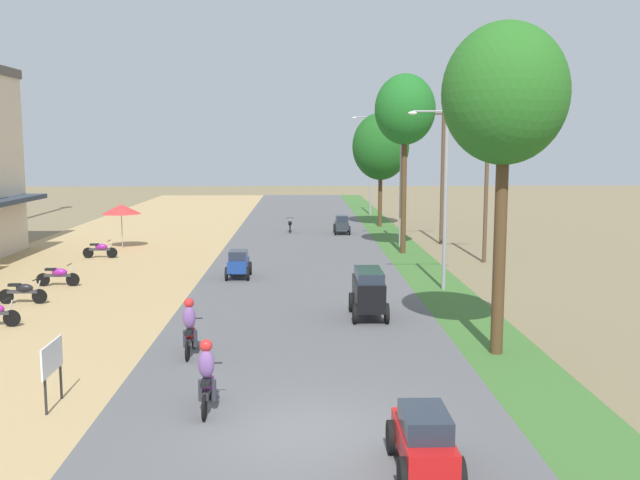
% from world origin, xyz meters
% --- Properties ---
extents(ground_plane, '(180.00, 180.00, 0.00)m').
position_xyz_m(ground_plane, '(0.00, 0.00, 0.00)').
color(ground_plane, '#7A6B4C').
extents(road_strip, '(9.00, 140.00, 0.08)m').
position_xyz_m(road_strip, '(0.00, 0.00, 0.04)').
color(road_strip, '#565659').
rests_on(road_strip, ground).
extents(median_strip, '(2.40, 140.00, 0.06)m').
position_xyz_m(median_strip, '(5.70, 0.00, 0.03)').
color(median_strip, '#3D6B2D').
rests_on(median_strip, ground).
extents(parked_motorbike_second, '(1.80, 0.54, 0.94)m').
position_xyz_m(parked_motorbike_second, '(-10.43, 12.27, 0.55)').
color(parked_motorbike_second, black).
rests_on(parked_motorbike_second, dirt_shoulder).
extents(parked_motorbike_third, '(1.80, 0.54, 0.94)m').
position_xyz_m(parked_motorbike_third, '(-10.26, 15.60, 0.55)').
color(parked_motorbike_third, black).
rests_on(parked_motorbike_third, dirt_shoulder).
extents(parked_motorbike_fourth, '(1.80, 0.54, 0.94)m').
position_xyz_m(parked_motorbike_fourth, '(-10.60, 23.10, 0.55)').
color(parked_motorbike_fourth, black).
rests_on(parked_motorbike_fourth, dirt_shoulder).
extents(street_signboard, '(0.06, 1.30, 1.50)m').
position_xyz_m(street_signboard, '(-5.67, 1.64, 1.11)').
color(street_signboard, '#262628').
rests_on(street_signboard, dirt_shoulder).
extents(vendor_umbrella, '(2.20, 2.20, 2.52)m').
position_xyz_m(vendor_umbrella, '(-10.37, 26.80, 2.31)').
color(vendor_umbrella, '#99999E').
rests_on(vendor_umbrella, dirt_shoulder).
extents(median_tree_nearest, '(3.43, 3.43, 9.21)m').
position_xyz_m(median_tree_nearest, '(5.50, 5.53, 7.27)').
color(median_tree_nearest, '#4C351E').
rests_on(median_tree_nearest, median_strip).
extents(median_tree_second, '(3.25, 3.25, 9.68)m').
position_xyz_m(median_tree_second, '(5.52, 24.45, 7.79)').
color(median_tree_second, '#4C351E').
rests_on(median_tree_second, median_strip).
extents(median_tree_third, '(4.08, 4.08, 8.20)m').
position_xyz_m(median_tree_third, '(5.67, 37.31, 5.83)').
color(median_tree_third, '#4C351E').
rests_on(median_tree_third, median_strip).
extents(streetlamp_near, '(3.16, 0.20, 7.37)m').
position_xyz_m(streetlamp_near, '(5.80, 14.60, 4.33)').
color(streetlamp_near, gray).
rests_on(streetlamp_near, median_strip).
extents(streetlamp_mid, '(3.16, 0.20, 8.44)m').
position_xyz_m(streetlamp_mid, '(5.80, 27.56, 4.89)').
color(streetlamp_mid, gray).
rests_on(streetlamp_mid, median_strip).
extents(streetlamp_far, '(3.16, 0.20, 8.36)m').
position_xyz_m(streetlamp_far, '(5.80, 45.94, 4.84)').
color(streetlamp_far, gray).
rests_on(streetlamp_far, median_strip).
extents(utility_pole_near, '(1.80, 0.20, 8.26)m').
position_xyz_m(utility_pole_near, '(8.38, 28.32, 4.32)').
color(utility_pole_near, brown).
rests_on(utility_pole_near, ground).
extents(utility_pole_far, '(1.80, 0.20, 8.43)m').
position_xyz_m(utility_pole_far, '(9.28, 21.57, 4.40)').
color(utility_pole_far, brown).
rests_on(utility_pole_far, ground).
extents(car_sedan_red, '(1.10, 2.26, 1.19)m').
position_xyz_m(car_sedan_red, '(2.14, -1.88, 0.74)').
color(car_sedan_red, red).
rests_on(car_sedan_red, road_strip).
extents(car_van_black, '(1.19, 2.41, 1.67)m').
position_xyz_m(car_van_black, '(2.24, 9.75, 1.02)').
color(car_van_black, black).
rests_on(car_van_black, road_strip).
extents(car_hatchback_blue, '(1.04, 2.00, 1.23)m').
position_xyz_m(car_hatchback_blue, '(-2.85, 17.25, 0.75)').
color(car_hatchback_blue, navy).
rests_on(car_hatchback_blue, road_strip).
extents(car_hatchback_charcoal, '(1.04, 2.00, 1.23)m').
position_xyz_m(car_hatchback_charcoal, '(2.64, 32.92, 0.75)').
color(car_hatchback_charcoal, '#282D33').
rests_on(car_hatchback_charcoal, road_strip).
extents(motorbike_foreground_rider, '(0.54, 1.80, 1.66)m').
position_xyz_m(motorbike_foreground_rider, '(-2.14, 1.25, 0.86)').
color(motorbike_foreground_rider, black).
rests_on(motorbike_foreground_rider, road_strip).
extents(motorbike_ahead_second, '(0.54, 1.80, 1.66)m').
position_xyz_m(motorbike_ahead_second, '(-3.17, 5.50, 0.86)').
color(motorbike_ahead_second, black).
rests_on(motorbike_ahead_second, road_strip).
extents(motorbike_ahead_third, '(0.54, 1.80, 0.94)m').
position_xyz_m(motorbike_ahead_third, '(-0.82, 33.91, 0.57)').
color(motorbike_ahead_third, black).
rests_on(motorbike_ahead_third, road_strip).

